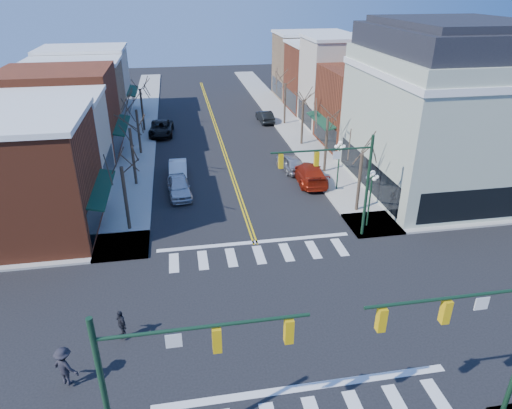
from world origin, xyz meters
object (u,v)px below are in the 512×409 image
car_left_far (161,128)px  pedestrian_dark_a (121,324)px  car_left_mid (178,170)px  car_right_near (309,173)px  lamppost_midblock (339,157)px  car_left_near (179,187)px  victorian_corner (445,109)px  car_right_mid (291,163)px  car_right_far (265,116)px  lamppost_corner (371,189)px  pedestrian_dark_b (65,366)px

car_left_far → pedestrian_dark_a: bearing=-89.3°
car_left_mid → car_right_near: (11.20, -2.98, 0.10)m
lamppost_midblock → car_left_near: lamppost_midblock is taller
victorian_corner → lamppost_midblock: victorian_corner is taller
victorian_corner → car_right_mid: 13.68m
car_left_mid → lamppost_midblock: bearing=-20.1°
car_left_mid → car_right_near: car_right_near is taller
car_left_near → car_right_far: car_left_near is taller
car_left_near → car_left_far: bearing=91.0°
car_right_mid → car_right_near: bearing=99.6°
car_left_near → car_right_far: size_ratio=1.04×
car_left_mid → car_right_mid: size_ratio=1.00×
car_right_near → car_right_far: (-0.17, 19.27, -0.12)m
car_right_near → car_right_mid: (-0.90, 3.01, -0.08)m
victorian_corner → car_left_near: bearing=175.3°
pedestrian_dark_a → car_right_mid: bearing=115.7°
lamppost_corner → car_right_mid: (-2.70, 11.59, -2.21)m
car_left_far → pedestrian_dark_b: pedestrian_dark_b is taller
car_left_near → car_right_far: bearing=56.9°
car_left_mid → pedestrian_dark_b: pedestrian_dark_b is taller
car_left_mid → pedestrian_dark_b: size_ratio=2.31×
car_left_mid → pedestrian_dark_b: (-5.20, -22.76, 0.38)m
lamppost_corner → car_right_mid: size_ratio=0.98×
lamppost_corner → car_left_mid: size_ratio=0.99×
car_left_near → pedestrian_dark_a: (-3.13, -16.40, 0.15)m
lamppost_corner → car_left_far: (-14.60, 24.72, -2.20)m
car_left_mid → car_left_far: bearing=98.1°
car_right_mid → car_left_far: bearing=-54.7°
pedestrian_dark_a → car_left_far: bearing=146.7°
lamppost_midblock → victorian_corner: bearing=-3.4°
car_left_mid → car_right_far: bearing=57.1°
car_left_mid → pedestrian_dark_a: size_ratio=2.87×
car_right_near → car_right_mid: size_ratio=1.29×
car_left_near → car_right_mid: bearing=16.1°
car_left_mid → car_right_far: (11.03, 16.29, -0.01)m
car_right_near → pedestrian_dark_a: pedestrian_dark_a is taller
victorian_corner → car_left_far: victorian_corner is taller
car_left_near → car_right_far: 22.93m
car_left_far → pedestrian_dark_a: size_ratio=3.60×
lamppost_midblock → car_right_near: bearing=130.9°
car_left_far → pedestrian_dark_b: bearing=-92.4°
lamppost_midblock → car_left_mid: 14.13m
lamppost_corner → car_right_far: 28.01m
pedestrian_dark_a → car_left_mid: bearing=140.5°
car_left_near → car_right_mid: size_ratio=1.02×
car_right_near → victorian_corner: bearing=167.4°
car_left_far → car_right_mid: size_ratio=1.25×
car_left_near → car_right_near: 11.23m
car_left_mid → car_right_near: 11.59m
victorian_corner → lamppost_corner: (-8.30, -6.00, -3.70)m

